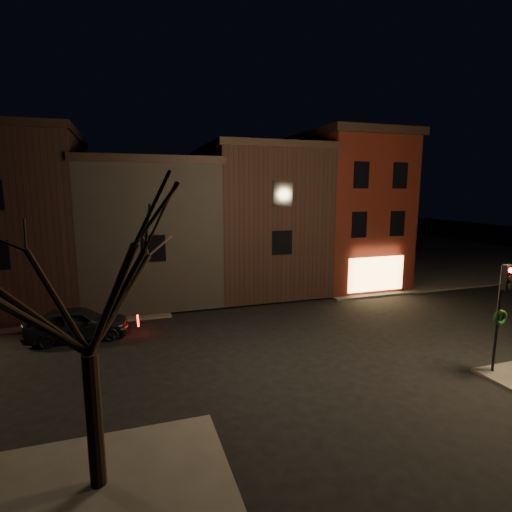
{
  "coord_description": "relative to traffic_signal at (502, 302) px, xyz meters",
  "views": [
    {
      "loc": [
        -7.12,
        -15.88,
        6.81
      ],
      "look_at": [
        -0.45,
        4.4,
        3.2
      ],
      "focal_mm": 28.0,
      "sensor_mm": 36.0,
      "label": 1
    }
  ],
  "objects": [
    {
      "name": "bare_tree_left",
      "position": [
        -13.6,
        -1.49,
        2.63
      ],
      "size": [
        5.6,
        5.6,
        7.5
      ],
      "color": "black",
      "rests_on": "sidewalk_near_left"
    },
    {
      "name": "corner_building",
      "position": [
        2.4,
        14.98,
        2.59
      ],
      "size": [
        6.5,
        8.5,
        10.5
      ],
      "color": "#4E160E",
      "rests_on": "ground"
    },
    {
      "name": "row_building_c",
      "position": [
        -18.6,
        16.01,
        2.28
      ],
      "size": [
        7.3,
        10.3,
        9.9
      ],
      "color": "black",
      "rests_on": "ground"
    },
    {
      "name": "row_building_b",
      "position": [
        -11.35,
        16.01,
        1.53
      ],
      "size": [
        7.8,
        10.3,
        8.4
      ],
      "color": "black",
      "rests_on": "ground"
    },
    {
      "name": "row_building_a",
      "position": [
        -4.1,
        16.01,
        2.03
      ],
      "size": [
        7.3,
        10.3,
        9.4
      ],
      "color": "black",
      "rests_on": "ground"
    },
    {
      "name": "parked_car_a",
      "position": [
        -15.02,
        8.71,
        -2.05
      ],
      "size": [
        4.46,
        1.85,
        1.51
      ],
      "primitive_type": "imported",
      "rotation": [
        0.0,
        0.0,
        1.59
      ],
      "color": "black",
      "rests_on": "ground"
    },
    {
      "name": "traffic_signal",
      "position": [
        0.0,
        0.0,
        0.0
      ],
      "size": [
        0.58,
        0.38,
        4.05
      ],
      "color": "black",
      "rests_on": "sidewalk_near_right"
    },
    {
      "name": "ground",
      "position": [
        -5.6,
        5.51,
        -2.81
      ],
      "size": [
        120.0,
        120.0,
        0.0
      ],
      "primitive_type": "plane",
      "color": "black",
      "rests_on": "ground"
    },
    {
      "name": "sidewalk_far_right",
      "position": [
        14.4,
        25.51,
        -2.75
      ],
      "size": [
        30.0,
        30.0,
        0.12
      ],
      "primitive_type": "cube",
      "color": "#2D2B28",
      "rests_on": "ground"
    }
  ]
}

